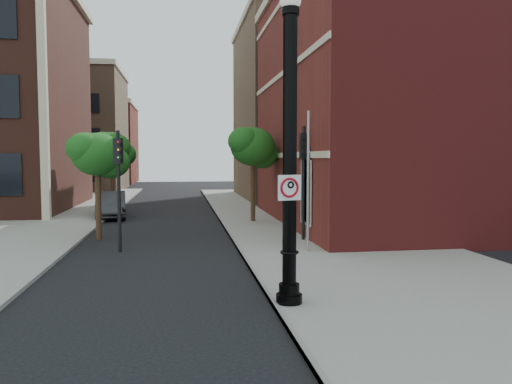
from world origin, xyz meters
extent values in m
plane|color=black|center=(0.00, 0.00, 0.00)|extent=(120.00, 120.00, 0.00)
cube|color=gray|center=(6.00, 10.00, 0.06)|extent=(8.00, 60.00, 0.12)
cube|color=gray|center=(-9.00, 18.00, 0.06)|extent=(10.00, 50.00, 0.12)
cube|color=gray|center=(2.05, 10.00, 0.07)|extent=(0.10, 60.00, 0.14)
cube|color=maroon|center=(16.00, 14.00, 6.00)|extent=(22.00, 16.00, 12.00)
cube|color=black|center=(4.96, 9.00, 2.00)|extent=(0.08, 1.40, 2.40)
cube|color=beige|center=(4.97, 14.00, 3.50)|extent=(0.06, 16.00, 0.25)
cube|color=beige|center=(4.97, 14.00, 7.50)|extent=(0.06, 16.00, 0.25)
cube|color=beige|center=(4.97, 14.00, 11.00)|extent=(0.06, 16.00, 0.25)
cube|color=beige|center=(-7.00, 17.00, 7.00)|extent=(0.40, 0.40, 14.00)
cube|color=#815F46|center=(-12.00, 44.00, 6.00)|extent=(12.00, 12.00, 12.00)
cube|color=maroon|center=(-12.00, 58.00, 5.00)|extent=(12.00, 12.00, 10.00)
cube|color=#815F46|center=(16.00, 30.00, 7.00)|extent=(22.00, 14.00, 14.00)
cylinder|color=black|center=(2.37, 0.44, 0.16)|extent=(0.59, 0.59, 0.32)
cylinder|color=black|center=(2.37, 0.44, 0.42)|extent=(0.47, 0.47, 0.27)
cylinder|color=black|center=(2.37, 0.44, 3.40)|extent=(0.32, 0.32, 6.16)
torus|color=black|center=(2.37, 0.44, 1.27)|extent=(0.42, 0.42, 0.06)
cylinder|color=black|center=(2.37, 0.44, 6.57)|extent=(0.38, 0.38, 0.16)
sphere|color=silver|center=(2.37, 0.44, 6.80)|extent=(0.47, 0.47, 0.47)
cube|color=white|center=(2.33, 0.26, 2.74)|extent=(0.55, 0.15, 0.56)
cube|color=black|center=(2.33, 0.26, 2.99)|extent=(0.55, 0.13, 0.05)
cube|color=black|center=(2.33, 0.26, 2.48)|extent=(0.55, 0.13, 0.05)
cube|color=black|center=(2.08, 0.20, 2.74)|extent=(0.05, 0.02, 0.56)
cube|color=black|center=(2.58, 0.32, 2.74)|extent=(0.05, 0.02, 0.56)
torus|color=#A90618|center=(2.33, 0.26, 2.74)|extent=(0.45, 0.16, 0.45)
cube|color=#A90618|center=(2.33, 0.26, 2.74)|extent=(0.31, 0.08, 0.32)
cube|color=black|center=(2.28, 0.25, 2.74)|extent=(0.05, 0.02, 0.26)
torus|color=black|center=(2.35, 0.27, 2.80)|extent=(0.18, 0.09, 0.17)
cylinder|color=black|center=(2.33, 0.26, 2.99)|extent=(0.03, 0.03, 0.03)
imported|color=#2D2D32|center=(-3.91, 18.44, 0.74)|extent=(2.08, 4.65, 1.48)
cylinder|color=black|center=(-2.21, 7.91, 2.17)|extent=(0.13, 0.13, 4.35)
cube|color=black|center=(-2.21, 7.91, 3.62)|extent=(0.34, 0.33, 0.91)
sphere|color=#E50505|center=(-2.16, 7.77, 3.94)|extent=(0.16, 0.16, 0.16)
sphere|color=#FF8C00|center=(-2.16, 7.77, 3.67)|extent=(0.16, 0.16, 0.16)
sphere|color=#00E519|center=(-2.16, 7.77, 3.40)|extent=(0.16, 0.16, 0.16)
cylinder|color=black|center=(4.80, 8.85, 2.31)|extent=(0.14, 0.14, 4.63)
cube|color=black|center=(4.80, 8.85, 3.86)|extent=(0.31, 0.29, 0.96)
sphere|color=#E50505|center=(4.79, 8.70, 4.20)|extent=(0.17, 0.17, 0.17)
sphere|color=#FF8C00|center=(4.79, 8.70, 3.91)|extent=(0.17, 0.17, 0.17)
sphere|color=#00E519|center=(4.79, 8.70, 3.62)|extent=(0.17, 0.17, 0.17)
cylinder|color=#999999|center=(4.37, 6.51, 2.50)|extent=(0.10, 0.10, 5.01)
cylinder|color=#352415|center=(-3.38, 10.75, 1.64)|extent=(0.24, 0.24, 3.29)
ellipsoid|color=#154B14|center=(-3.38, 10.75, 3.52)|extent=(2.07, 2.07, 1.76)
ellipsoid|color=#154B14|center=(-2.91, 11.13, 3.19)|extent=(1.60, 1.60, 1.36)
ellipsoid|color=#154B14|center=(-3.80, 10.47, 3.76)|extent=(1.50, 1.50, 1.28)
cylinder|color=#352415|center=(-4.13, 20.93, 1.84)|extent=(0.24, 0.24, 3.68)
ellipsoid|color=#154B14|center=(-4.13, 20.93, 3.94)|extent=(2.31, 2.31, 1.97)
ellipsoid|color=#154B14|center=(-3.61, 21.35, 3.57)|extent=(1.79, 1.79, 1.52)
ellipsoid|color=#154B14|center=(-4.60, 20.61, 4.20)|extent=(1.68, 1.68, 1.43)
cylinder|color=#352415|center=(3.65, 14.93, 1.84)|extent=(0.24, 0.24, 3.68)
ellipsoid|color=#154B14|center=(3.65, 14.93, 3.94)|extent=(2.31, 2.31, 1.97)
ellipsoid|color=#154B14|center=(4.18, 15.35, 3.58)|extent=(1.79, 1.79, 1.52)
ellipsoid|color=#154B14|center=(3.18, 14.61, 4.21)|extent=(1.68, 1.68, 1.43)
camera|label=1|loc=(-0.03, -10.38, 3.40)|focal=35.00mm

